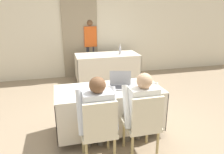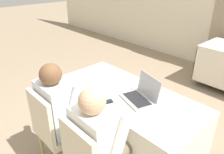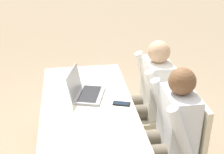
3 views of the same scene
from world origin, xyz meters
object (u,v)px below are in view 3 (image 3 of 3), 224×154
Objects in this scene: chair_near_right at (158,107)px; person_white_shirt at (148,93)px; chair_near_left at (178,145)px; person_checkered_shirt at (167,130)px; laptop at (85,91)px; cell_phone at (122,104)px.

person_white_shirt reaches higher than chair_near_right.
chair_near_left and chair_near_right have the same top height.
person_checkered_shirt and person_white_shirt have the same top height.
person_white_shirt is (0.11, -0.59, -0.13)m from laptop.
chair_near_left is 0.59m from chair_near_right.
person_white_shirt is (0.59, 0.10, 0.16)m from chair_near_left.
laptop is 0.89m from chair_near_left.
cell_phone is 0.56m from chair_near_left.
person_checkered_shirt is (-0.29, -0.30, -0.09)m from cell_phone.
person_checkered_shirt is at bearing -10.03° from chair_near_right.
laptop is 0.76m from chair_near_right.
chair_near_right reaches higher than cell_phone.
person_white_shirt is (0.59, 0.00, 0.00)m from person_checkered_shirt.
chair_near_right is at bearing -64.47° from laptop.
cell_phone is 0.44m from person_white_shirt.
laptop is 0.34× the size of person_checkered_shirt.
chair_near_right is 0.19m from person_white_shirt.
person_checkered_shirt is 1.00× the size of person_white_shirt.
person_checkered_shirt is (-0.48, -0.59, -0.13)m from laptop.
laptop is 0.34× the size of person_white_shirt.
person_checkered_shirt is at bearing -114.31° from cell_phone.
laptop is at bearing -79.45° from person_white_shirt.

